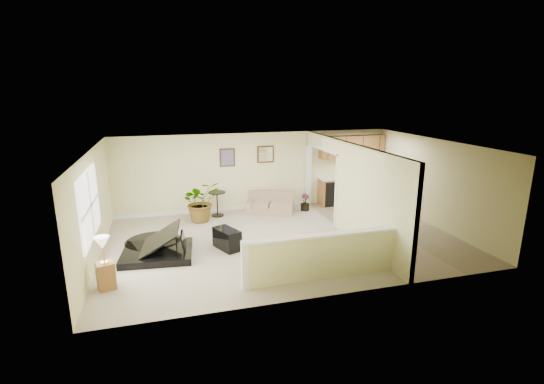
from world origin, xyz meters
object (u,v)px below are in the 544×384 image
object	(u,v)px
lamp_stand	(105,267)
small_plant	(305,204)
accent_table	(217,201)
piano_bench	(227,239)
loveseat	(270,202)
palm_plant	(201,202)
piano	(154,229)

from	to	relation	value
lamp_stand	small_plant	bearing A→B (deg)	34.45
accent_table	small_plant	bearing A→B (deg)	-3.99
accent_table	lamp_stand	size ratio (longest dim) A/B	0.71
accent_table	lamp_stand	bearing A→B (deg)	-124.45
piano_bench	small_plant	xyz separation A→B (m)	(2.97, 2.48, -0.02)
loveseat	lamp_stand	bearing A→B (deg)	-115.35
small_plant	lamp_stand	bearing A→B (deg)	-145.55
accent_table	palm_plant	distance (m)	0.65
small_plant	lamp_stand	distance (m)	6.79
piano_bench	lamp_stand	xyz separation A→B (m)	(-2.63, -1.36, 0.21)
piano_bench	accent_table	size ratio (longest dim) A/B	0.98
piano	lamp_stand	distance (m)	1.77
loveseat	palm_plant	xyz separation A→B (m)	(-2.21, -0.33, 0.28)
piano_bench	lamp_stand	distance (m)	2.97
piano_bench	accent_table	world-z (taller)	accent_table
loveseat	small_plant	distance (m)	1.16
piano	loveseat	size ratio (longest dim) A/B	1.16
piano_bench	small_plant	distance (m)	3.87
piano_bench	loveseat	world-z (taller)	loveseat
small_plant	piano	bearing A→B (deg)	-153.34
piano_bench	palm_plant	size ratio (longest dim) A/B	0.57
loveseat	lamp_stand	size ratio (longest dim) A/B	1.63
loveseat	accent_table	size ratio (longest dim) A/B	2.29
loveseat	small_plant	xyz separation A→B (m)	(1.15, -0.17, -0.09)
piano	palm_plant	distance (m)	2.55
piano	small_plant	xyz separation A→B (m)	(4.67, 2.35, -0.40)
piano	palm_plant	size ratio (longest dim) A/B	1.55
piano_bench	loveseat	bearing A→B (deg)	55.52
accent_table	small_plant	size ratio (longest dim) A/B	1.41
palm_plant	lamp_stand	xyz separation A→B (m)	(-2.24, -3.69, -0.14)
loveseat	lamp_stand	world-z (taller)	lamp_stand
accent_table	loveseat	bearing A→B (deg)	-0.95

